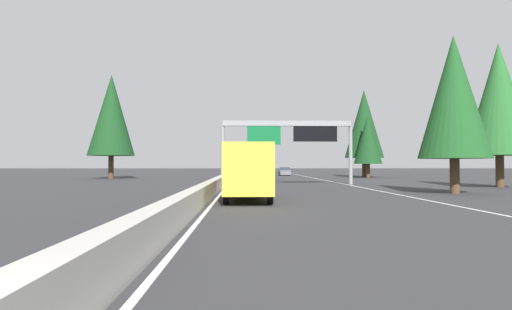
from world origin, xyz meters
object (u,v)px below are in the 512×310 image
sedan_mid_center (284,172)px  conifer_right_far (364,124)px  sign_gantry_overhead (289,134)px  minivan_far_right (244,170)px  conifer_right_mid (368,139)px  box_truck_distant_b (248,170)px  sedan_near_right (262,170)px  conifer_right_near (499,99)px  bus_far_center (246,166)px  conifer_left_near (111,115)px  pickup_mid_left (243,176)px  conifer_right_foreground (454,97)px

sedan_mid_center → conifer_right_far: bearing=-128.2°
sign_gantry_overhead → minivan_far_right: bearing=7.0°
conifer_right_mid → sedan_mid_center: bearing=40.0°
box_truck_distant_b → sedan_near_right: bearing=-2.9°
conifer_right_far → conifer_right_near: bearing=-174.5°
sign_gantry_overhead → box_truck_distant_b: bearing=167.1°
box_truck_distant_b → conifer_right_near: size_ratio=0.69×
conifer_right_near → sign_gantry_overhead: bearing=72.2°
bus_far_center → conifer_right_mid: 19.38m
box_truck_distant_b → conifer_right_near: bearing=-60.1°
sign_gantry_overhead → box_truck_distant_b: size_ratio=1.49×
conifer_right_mid → conifer_left_near: 36.44m
conifer_left_near → conifer_right_far: bearing=-79.1°
bus_far_center → conifer_right_far: bearing=-60.3°
minivan_far_right → conifer_right_near: bearing=-152.5°
sign_gantry_overhead → conifer_left_near: conifer_left_near is taller
pickup_mid_left → sedan_near_right: size_ratio=1.27×
conifer_right_mid → box_truck_distant_b: bearing=155.4°
sedan_near_right → sign_gantry_overhead: bearing=-179.2°
conifer_right_near → conifer_right_mid: 26.90m
pickup_mid_left → conifer_right_far: size_ratio=0.41×
conifer_right_foreground → sedan_near_right: bearing=9.5°
sedan_near_right → conifer_right_foreground: 63.13m
conifer_right_foreground → conifer_right_mid: conifer_right_foreground is taller
sign_gantry_overhead → conifer_left_near: size_ratio=0.89×
pickup_mid_left → conifer_right_far: (27.77, -18.71, 7.31)m
pickup_mid_left → conifer_left_near: bearing=41.1°
conifer_left_near → sedan_near_right: bearing=-35.1°
pickup_mid_left → minivan_far_right: size_ratio=1.12×
sign_gantry_overhead → sedan_near_right: sign_gantry_overhead is taller
conifer_right_mid → sedan_near_right: bearing=27.4°
conifer_right_mid → sign_gantry_overhead: bearing=146.9°
pickup_mid_left → sedan_mid_center: (36.88, -7.15, -0.23)m
box_truck_distant_b → conifer_right_near: 25.23m
pickup_mid_left → minivan_far_right: 38.72m
bus_far_center → conifer_right_foreground: bearing=-153.6°
sedan_near_right → conifer_left_near: 38.65m
conifer_right_far → conifer_left_near: 37.44m
pickup_mid_left → conifer_right_foreground: bearing=-126.5°
box_truck_distant_b → bus_far_center: 32.34m
pickup_mid_left → sedan_near_right: (51.61, -3.71, -0.23)m
conifer_right_far → sedan_mid_center: bearing=51.8°
box_truck_distant_b → bus_far_center: (32.34, 0.05, 0.11)m
conifer_right_near → minivan_far_right: bearing=27.5°
bus_far_center → minivan_far_right: bearing=0.8°
bus_far_center → sedan_near_right: bus_far_center is taller
sedan_mid_center → sedan_near_right: same height
sign_gantry_overhead → sedan_mid_center: (34.19, -2.74, -4.19)m
sedan_near_right → conifer_right_near: size_ratio=0.36×
conifer_right_foreground → conifer_right_far: 38.49m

